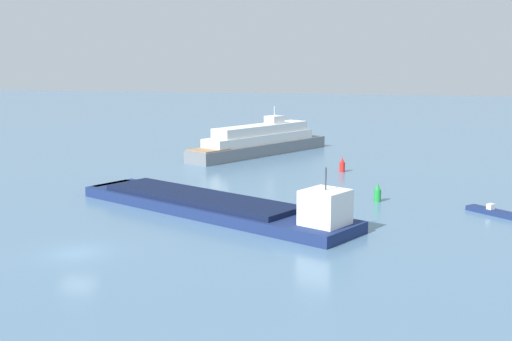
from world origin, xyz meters
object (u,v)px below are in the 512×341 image
object	(u,v)px
small_motorboat	(494,212)
channel_buoy_green	(378,194)
white_riverboat	(260,142)
channel_buoy_red	(342,165)
cargo_barge	(218,205)

from	to	relation	value
small_motorboat	channel_buoy_green	size ratio (longest dim) A/B	2.52
white_riverboat	channel_buoy_red	size ratio (longest dim) A/B	12.71
cargo_barge	white_riverboat	world-z (taller)	white_riverboat
white_riverboat	channel_buoy_red	xyz separation A→B (m)	(13.00, -11.96, -1.05)
small_motorboat	channel_buoy_green	world-z (taller)	channel_buoy_green
cargo_barge	small_motorboat	bearing A→B (deg)	12.19
small_motorboat	channel_buoy_red	size ratio (longest dim) A/B	2.52
white_riverboat	cargo_barge	bearing A→B (deg)	-83.76
white_riverboat	channel_buoy_red	world-z (taller)	white_riverboat
cargo_barge	small_motorboat	distance (m)	25.15
cargo_barge	channel_buoy_green	world-z (taller)	cargo_barge
small_motorboat	channel_buoy_green	xyz separation A→B (m)	(-10.61, 3.17, 0.57)
white_riverboat	channel_buoy_green	world-z (taller)	white_riverboat
channel_buoy_red	channel_buoy_green	size ratio (longest dim) A/B	1.00
white_riverboat	channel_buoy_green	xyz separation A→B (m)	(17.94, -27.93, -1.05)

